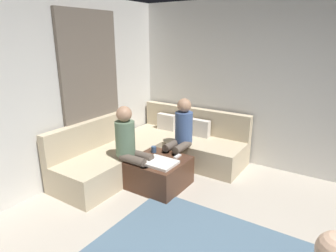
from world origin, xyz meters
name	(u,v)px	position (x,y,z in m)	size (l,w,h in m)	color
wall_back	(307,90)	(0.00, 2.94, 1.35)	(6.00, 0.12, 2.70)	silver
wall_left	(4,103)	(-2.94, 0.00, 1.35)	(0.12, 6.00, 2.70)	silver
curtain_panel	(92,94)	(-2.84, 1.30, 1.25)	(0.06, 1.10, 2.50)	#726659
sectional_couch	(154,150)	(-2.08, 1.88, 0.28)	(2.10, 2.55, 0.87)	#C6B593
ottoman	(159,173)	(-1.61, 1.35, 0.21)	(0.76, 0.76, 0.42)	#4C2D1E
folded_blanket	(160,163)	(-1.51, 1.23, 0.44)	(0.44, 0.36, 0.04)	white
coffee_mug	(154,149)	(-1.83, 1.53, 0.47)	(0.08, 0.08, 0.10)	#334C72
game_remote	(177,156)	(-1.43, 1.57, 0.43)	(0.05, 0.15, 0.02)	white
person_on_couch_back	(181,133)	(-1.59, 1.93, 0.66)	(0.30, 0.60, 1.20)	brown
person_on_couch_side	(131,144)	(-1.93, 1.13, 0.66)	(0.60, 0.30, 1.20)	brown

